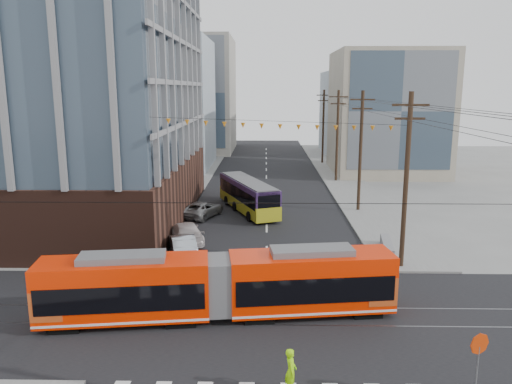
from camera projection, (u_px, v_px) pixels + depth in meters
ground at (267, 358)px, 21.03m from camera, size 160.00×160.00×0.00m
office_building at (1, 50)px, 41.05m from camera, size 30.00×25.00×28.60m
bg_bldg_nw_near at (146, 104)px, 70.43m from camera, size 18.00×16.00×18.00m
bg_bldg_ne_near at (387, 113)px, 66.09m from camera, size 14.00×14.00×16.00m
bg_bldg_nw_far at (189, 95)px, 89.74m from camera, size 16.00×18.00×20.00m
bg_bldg_ne_far at (371, 113)px, 85.83m from camera, size 16.00×16.00×14.00m
utility_pole_far at (323, 127)px, 74.57m from camera, size 0.30×0.30×11.00m
streetcar at (219, 286)px, 24.45m from camera, size 17.45×4.60×3.33m
city_bus at (248, 195)px, 46.00m from camera, size 5.99×10.71×3.00m
parked_car_silver at (183, 245)px, 33.91m from camera, size 2.72×4.74×1.48m
parked_car_white at (185, 232)px, 36.72m from camera, size 3.70×5.68×1.53m
parked_car_grey at (202, 209)px, 44.09m from camera, size 4.00×5.48×1.38m
pedestrian at (291, 371)px, 18.45m from camera, size 0.43×0.66×1.79m
stop_sign at (477, 373)px, 17.60m from camera, size 1.05×1.05×2.65m
jersey_barrier at (387, 247)px, 34.44m from camera, size 1.51×4.19×0.82m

